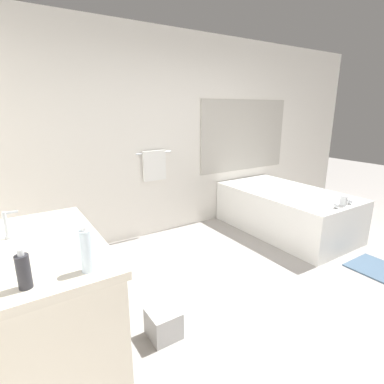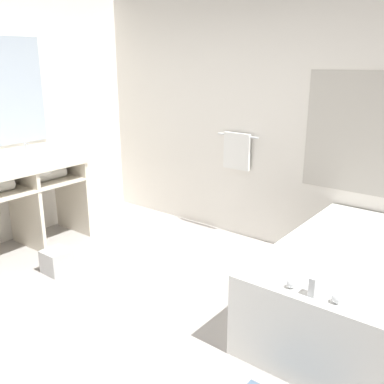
{
  "view_description": "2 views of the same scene",
  "coord_description": "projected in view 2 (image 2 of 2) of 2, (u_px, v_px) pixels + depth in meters",
  "views": [
    {
      "loc": [
        -2.01,
        -1.41,
        1.72
      ],
      "look_at": [
        -0.35,
        1.16,
        0.86
      ],
      "focal_mm": 28.0,
      "sensor_mm": 36.0,
      "label": 1
    },
    {
      "loc": [
        2.12,
        -1.77,
        1.93
      ],
      "look_at": [
        -0.16,
        1.17,
        0.78
      ],
      "focal_mm": 40.0,
      "sensor_mm": 36.0,
      "label": 2
    }
  ],
  "objects": [
    {
      "name": "ground_plane",
      "position": [
        111.0,
        334.0,
        3.15
      ],
      "size": [
        16.0,
        16.0,
        0.0
      ],
      "primitive_type": "plane",
      "color": "#A8A39E",
      "rests_on": "ground"
    },
    {
      "name": "sink_faucet",
      "position": [
        26.0,
        151.0,
        4.57
      ],
      "size": [
        0.09,
        0.04,
        0.18
      ],
      "color": "silver",
      "rests_on": "vanity_counter"
    },
    {
      "name": "bathtub",
      "position": [
        353.0,
        281.0,
        3.23
      ],
      "size": [
        1.05,
        1.85,
        0.72
      ],
      "color": "white",
      "rests_on": "ground_plane"
    },
    {
      "name": "vanity_counter",
      "position": [
        25.0,
        188.0,
        4.44
      ],
      "size": [
        0.65,
        1.23,
        0.92
      ],
      "color": "beige",
      "rests_on": "ground_plane"
    },
    {
      "name": "waste_bin",
      "position": [
        57.0,
        261.0,
        4.04
      ],
      "size": [
        0.23,
        0.23,
        0.22
      ],
      "color": "#B2B2B2",
      "rests_on": "ground_plane"
    },
    {
      "name": "wall_back_with_blinds",
      "position": [
        270.0,
        119.0,
        4.4
      ],
      "size": [
        7.4,
        0.13,
        2.7
      ],
      "color": "white",
      "rests_on": "ground_plane"
    }
  ]
}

